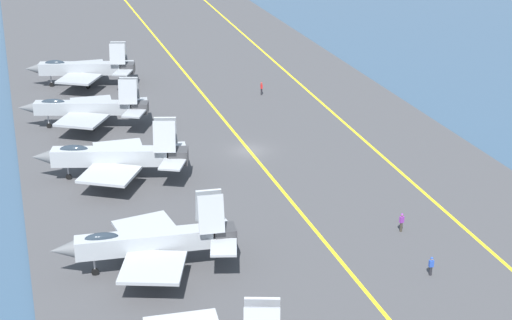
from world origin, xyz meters
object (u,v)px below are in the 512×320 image
(crew_red_vest, at_px, (262,88))
(parked_jet_fifth, at_px, (83,68))
(parked_jet_third, at_px, (114,156))
(crew_purple_vest, at_px, (402,222))
(parked_jet_fourth, at_px, (87,108))
(crew_blue_vest, at_px, (431,265))
(parked_jet_second, at_px, (150,242))

(crew_red_vest, bearing_deg, parked_jet_fifth, 63.53)
(parked_jet_third, xyz_separation_m, crew_purple_vest, (-19.59, -23.08, -1.57))
(parked_jet_third, bearing_deg, crew_purple_vest, -130.32)
(parked_jet_fifth, height_order, crew_purple_vest, parked_jet_fifth)
(parked_jet_fourth, xyz_separation_m, parked_jet_fifth, (17.08, -1.40, 0.03))
(parked_jet_third, distance_m, parked_jet_fourth, 16.20)
(parked_jet_third, height_order, crew_purple_vest, parked_jet_third)
(crew_purple_vest, distance_m, crew_blue_vest, 7.66)
(parked_jet_third, xyz_separation_m, parked_jet_fourth, (16.18, 0.84, 0.04))
(crew_blue_vest, bearing_deg, parked_jet_third, 38.81)
(crew_purple_vest, height_order, crew_blue_vest, crew_purple_vest)
(parked_jet_second, distance_m, crew_red_vest, 47.22)
(parked_jet_second, height_order, crew_blue_vest, parked_jet_second)
(parked_jet_second, height_order, parked_jet_third, parked_jet_third)
(crew_red_vest, distance_m, crew_blue_vest, 49.07)
(parked_jet_second, height_order, crew_red_vest, parked_jet_second)
(parked_jet_second, relative_size, crew_blue_vest, 8.95)
(crew_red_vest, bearing_deg, crew_blue_vest, 178.20)
(parked_jet_fifth, xyz_separation_m, crew_blue_vest, (-60.41, -21.27, -1.71))
(crew_blue_vest, bearing_deg, parked_jet_second, 69.81)
(parked_jet_fifth, distance_m, crew_red_vest, 25.53)
(parked_jet_third, xyz_separation_m, crew_red_vest, (21.90, -23.37, -1.59))
(crew_purple_vest, xyz_separation_m, crew_red_vest, (41.49, -0.29, -0.02))
(parked_jet_second, xyz_separation_m, crew_blue_vest, (-7.98, -21.70, -1.69))
(parked_jet_fifth, distance_m, crew_purple_vest, 57.47)
(crew_red_vest, bearing_deg, crew_purple_vest, 179.60)
(parked_jet_second, height_order, parked_jet_fifth, parked_jet_second)
(parked_jet_third, distance_m, crew_blue_vest, 34.88)
(parked_jet_second, distance_m, parked_jet_fifth, 52.43)
(crew_red_vest, bearing_deg, parked_jet_second, 150.50)
(parked_jet_third, relative_size, crew_purple_vest, 8.92)
(parked_jet_third, distance_m, crew_red_vest, 32.07)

